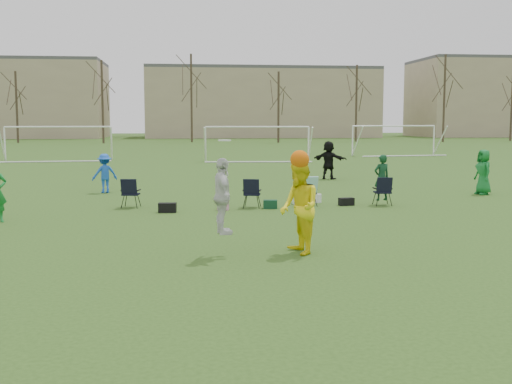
{
  "coord_description": "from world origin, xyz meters",
  "views": [
    {
      "loc": [
        -1.27,
        -13.04,
        2.88
      ],
      "look_at": [
        0.39,
        1.34,
        1.25
      ],
      "focal_mm": 45.0,
      "sensor_mm": 36.0,
      "label": 1
    }
  ],
  "objects": [
    {
      "name": "center_contest",
      "position": [
        0.76,
        0.37,
        1.12
      ],
      "size": [
        2.39,
        1.15,
        2.47
      ],
      "color": "silver",
      "rests_on": "ground"
    },
    {
      "name": "fielder_black",
      "position": [
        5.85,
        17.64,
        0.93
      ],
      "size": [
        1.71,
        1.5,
        1.87
      ],
      "primitive_type": "imported",
      "rotation": [
        0.0,
        0.0,
        2.48
      ],
      "color": "black",
      "rests_on": "ground"
    },
    {
      "name": "goal_left",
      "position": [
        -10.0,
        34.0,
        1.92
      ],
      "size": [
        7.39,
        0.76,
        2.46
      ],
      "rotation": [
        0.0,
        0.0,
        0.09
      ],
      "color": "white",
      "rests_on": "ground"
    },
    {
      "name": "ground",
      "position": [
        0.0,
        0.0,
        0.0
      ],
      "size": [
        260.0,
        260.0,
        0.0
      ],
      "primitive_type": "plane",
      "color": "#2A4B17",
      "rests_on": "ground"
    },
    {
      "name": "fielder_blue",
      "position": [
        -4.34,
        12.83,
        0.77
      ],
      "size": [
        1.15,
        0.92,
        1.55
      ],
      "primitive_type": "imported",
      "rotation": [
        0.0,
        0.0,
        3.54
      ],
      "color": "blue",
      "rests_on": "ground"
    },
    {
      "name": "tree_line",
      "position": [
        0.24,
        69.85,
        5.09
      ],
      "size": [
        110.28,
        3.28,
        11.4
      ],
      "color": "#382B21",
      "rests_on": "ground"
    },
    {
      "name": "building_row",
      "position": [
        6.73,
        96.0,
        5.99
      ],
      "size": [
        126.0,
        16.0,
        13.0
      ],
      "color": "tan",
      "rests_on": "ground"
    },
    {
      "name": "goal_mid",
      "position": [
        4.0,
        32.0,
        1.92
      ],
      "size": [
        7.4,
        0.63,
        2.46
      ],
      "rotation": [
        0.0,
        0.0,
        -0.07
      ],
      "color": "white",
      "rests_on": "ground"
    },
    {
      "name": "fielder_green_far",
      "position": [
        10.33,
        10.57,
        0.88
      ],
      "size": [
        0.65,
        0.91,
        1.75
      ],
      "primitive_type": "imported",
      "rotation": [
        0.0,
        0.0,
        -1.46
      ],
      "color": "#136D2A",
      "rests_on": "ground"
    },
    {
      "name": "goal_right",
      "position": [
        16.0,
        38.0,
        1.92
      ],
      "size": [
        7.35,
        1.14,
        2.46
      ],
      "rotation": [
        0.0,
        0.0,
        0.14
      ],
      "color": "white",
      "rests_on": "ground"
    },
    {
      "name": "sideline_setup",
      "position": [
        2.24,
        8.0,
        0.52
      ],
      "size": [
        9.11,
        2.15,
        1.72
      ],
      "color": "#103C20",
      "rests_on": "ground"
    }
  ]
}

